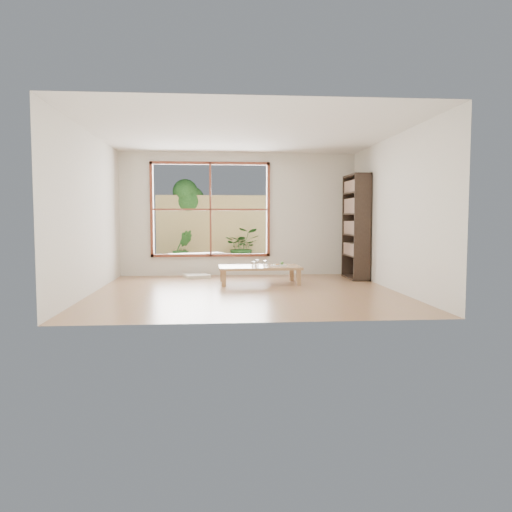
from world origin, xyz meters
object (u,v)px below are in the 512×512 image
Objects in this scene: food_tray at (279,265)px; garden_bench at (196,256)px; bookshelf at (356,227)px; low_table at (259,268)px.

garden_bench is (-1.64, 2.25, 0.01)m from food_tray.
garden_bench reaches higher than food_tray.
bookshelf is 1.86m from food_tray.
bookshelf is at bearing 3.00° from food_tray.
food_tray reaches higher than low_table.
bookshelf is at bearing 14.87° from low_table.
bookshelf is (2.00, 0.60, 0.75)m from low_table.
bookshelf is at bearing -51.74° from garden_bench.
food_tray is at bearing -1.09° from low_table.
garden_bench is at bearing 108.98° from food_tray.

